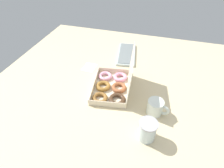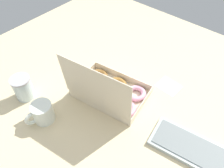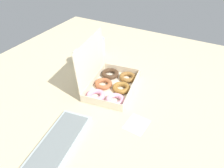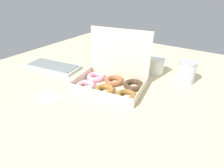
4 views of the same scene
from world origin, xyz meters
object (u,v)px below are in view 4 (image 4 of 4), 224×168
coffee_mug (157,65)px  glass_jar (186,72)px  donut_box (111,81)px  keyboard (53,66)px

coffee_mug → glass_jar: glass_jar is taller
coffee_mug → donut_box: bearing=-114.8°
donut_box → coffee_mug: size_ratio=2.90×
keyboard → coffee_mug: size_ratio=2.83×
donut_box → coffee_mug: 32.87cm
keyboard → glass_jar: 82.73cm
keyboard → glass_jar: bearing=19.6°
donut_box → coffee_mug: donut_box is taller
coffee_mug → glass_jar: 18.33cm
keyboard → coffee_mug: (59.73, 30.46, 3.99)cm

